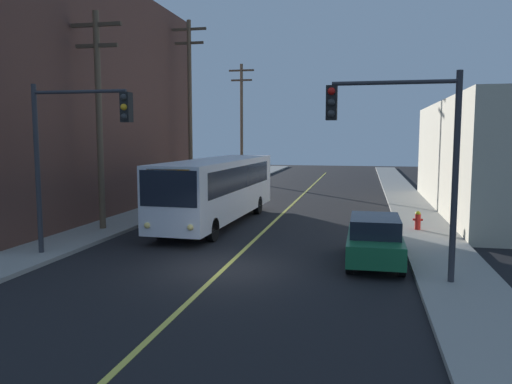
% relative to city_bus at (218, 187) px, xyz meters
% --- Properties ---
extents(ground_plane, '(120.00, 120.00, 0.00)m').
position_rel_city_bus_xyz_m(ground_plane, '(2.62, -8.26, -1.82)').
color(ground_plane, black).
extents(sidewalk_left, '(2.50, 90.00, 0.15)m').
position_rel_city_bus_xyz_m(sidewalk_left, '(-4.63, 1.74, -1.74)').
color(sidewalk_left, gray).
rests_on(sidewalk_left, ground).
extents(sidewalk_right, '(2.50, 90.00, 0.15)m').
position_rel_city_bus_xyz_m(sidewalk_right, '(9.87, 1.74, -1.74)').
color(sidewalk_right, gray).
rests_on(sidewalk_right, ground).
extents(lane_stripe_center, '(0.16, 60.00, 0.01)m').
position_rel_city_bus_xyz_m(lane_stripe_center, '(2.62, 6.74, -1.81)').
color(lane_stripe_center, '#D8CC4C').
rests_on(lane_stripe_center, ground).
extents(building_left_brick, '(10.00, 21.56, 12.66)m').
position_rel_city_bus_xyz_m(building_left_brick, '(-10.87, 1.93, 4.51)').
color(building_left_brick, brown).
rests_on(building_left_brick, ground).
extents(city_bus, '(3.00, 12.23, 3.20)m').
position_rel_city_bus_xyz_m(city_bus, '(0.00, 0.00, 0.00)').
color(city_bus, silver).
rests_on(city_bus, ground).
extents(parked_car_green, '(1.84, 4.41, 1.62)m').
position_rel_city_bus_xyz_m(parked_car_green, '(7.45, -6.52, -0.98)').
color(parked_car_green, '#196038').
rests_on(parked_car_green, ground).
extents(utility_pole_near, '(2.40, 0.28, 9.65)m').
position_rel_city_bus_xyz_m(utility_pole_near, '(-4.60, -3.13, 3.65)').
color(utility_pole_near, brown).
rests_on(utility_pole_near, sidewalk_left).
extents(utility_pole_mid, '(2.40, 0.28, 11.89)m').
position_rel_city_bus_xyz_m(utility_pole_mid, '(-4.59, 8.88, 4.81)').
color(utility_pole_mid, brown).
rests_on(utility_pole_mid, sidewalk_left).
extents(utility_pole_far, '(2.40, 0.28, 10.95)m').
position_rel_city_bus_xyz_m(utility_pole_far, '(-4.41, 22.78, 4.32)').
color(utility_pole_far, brown).
rests_on(utility_pole_far, sidewalk_left).
extents(traffic_signal_left_corner, '(3.75, 0.48, 6.00)m').
position_rel_city_bus_xyz_m(traffic_signal_left_corner, '(-2.79, -8.02, 2.49)').
color(traffic_signal_left_corner, '#2D2D33').
rests_on(traffic_signal_left_corner, sidewalk_left).
extents(traffic_signal_right_corner, '(3.75, 0.48, 6.00)m').
position_rel_city_bus_xyz_m(traffic_signal_right_corner, '(8.03, -8.80, 2.49)').
color(traffic_signal_right_corner, '#2D2D33').
rests_on(traffic_signal_right_corner, sidewalk_right).
extents(fire_hydrant, '(0.44, 0.26, 0.84)m').
position_rel_city_bus_xyz_m(fire_hydrant, '(9.47, -0.46, -1.23)').
color(fire_hydrant, red).
rests_on(fire_hydrant, sidewalk_right).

